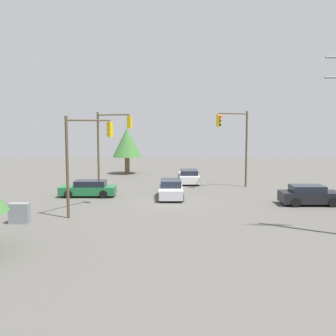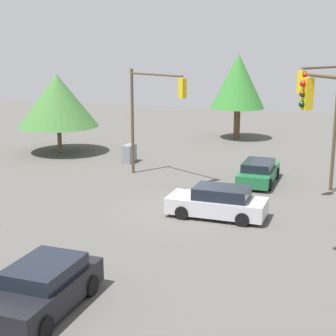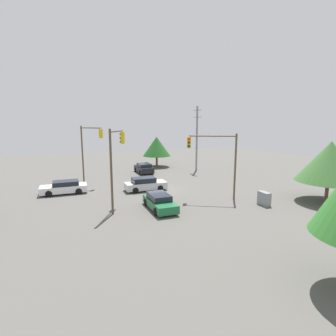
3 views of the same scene
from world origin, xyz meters
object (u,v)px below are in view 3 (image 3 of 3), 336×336
Objects in this scene: sedan_silver at (145,184)px; electrical_cabinet at (264,199)px; sedan_white at (64,187)px; traffic_signal_main at (89,145)px; sedan_dark at (144,168)px; sedan_green at (160,202)px; traffic_signal_aux at (116,155)px; traffic_signal_cross at (216,154)px.

sedan_silver is 3.72× the size of electrical_cabinet.
traffic_signal_main reaches higher than sedan_white.
sedan_silver reaches higher than sedan_white.
sedan_silver reaches higher than sedan_dark.
sedan_dark is at bearing 81.98° from traffic_signal_main.
sedan_green is 3.69× the size of electrical_cabinet.
traffic_signal_aux is at bearing -21.84° from sedan_green.
traffic_signal_cross is at bearing -63.57° from traffic_signal_aux.
sedan_silver is at bearing -136.90° from electrical_cabinet.
sedan_white is 0.66× the size of traffic_signal_main.
traffic_signal_main is 5.82× the size of electrical_cabinet.
traffic_signal_main is at bearing -70.20° from sedan_green.
sedan_white is 11.28m from sedan_green.
sedan_green is 7.20m from traffic_signal_cross.
sedan_dark is 0.61× the size of traffic_signal_main.
traffic_signal_cross reaches higher than sedan_dark.
traffic_signal_cross is 5.87m from electrical_cabinet.
sedan_dark is at bearing 164.60° from sedan_silver.
sedan_green is 0.65× the size of traffic_signal_aux.
sedan_green is (8.39, 7.54, -0.02)m from sedan_white.
sedan_white reaches higher than electrical_cabinet.
traffic_signal_main is (-5.90, -5.17, 4.02)m from sedan_silver.
sedan_dark is 17.07m from traffic_signal_aux.
sedan_green is 9.34m from electrical_cabinet.
traffic_signal_main reaches higher than sedan_dark.
traffic_signal_aux is (-1.34, -3.34, 3.98)m from sedan_green.
electrical_cabinet is at bearing 43.10° from sedan_silver.
electrical_cabinet is at bearing 165.42° from sedan_green.
sedan_silver is 7.69m from traffic_signal_aux.
traffic_signal_aux is (11.14, 1.16, -0.08)m from traffic_signal_main.
sedan_green is at bearing -101.67° from sedan_dark.
electrical_cabinet is at bearing 159.92° from traffic_signal_cross.
traffic_signal_main reaches higher than traffic_signal_cross.
sedan_white is at bearing 0.55° from traffic_signal_cross.
traffic_signal_cross is 5.27× the size of electrical_cabinet.
traffic_signal_main reaches higher than electrical_cabinet.
traffic_signal_aux is (-0.28, -9.41, 0.26)m from traffic_signal_cross.
traffic_signal_main is at bearing -152.94° from sedan_dark.
sedan_green is at bearing 38.71° from traffic_signal_cross.
electrical_cabinet is at bearing -73.39° from sedan_dark.
sedan_green is at bearing -138.09° from sedan_white.
sedan_dark is at bearing -51.34° from traffic_signal_cross.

